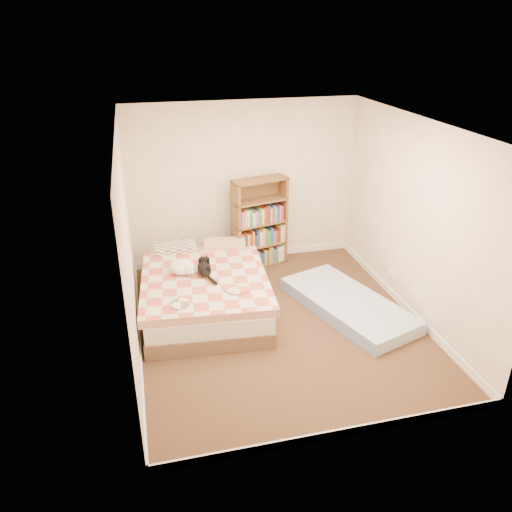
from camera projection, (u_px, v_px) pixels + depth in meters
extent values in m
cube|color=#46331E|center=(279.00, 323.00, 6.39)|extent=(3.50, 4.00, 0.01)
cube|color=white|center=(283.00, 126.00, 5.32)|extent=(3.50, 4.00, 0.01)
cube|color=white|center=(244.00, 184.00, 7.61)|extent=(3.50, 0.01, 2.50)
cube|color=white|center=(349.00, 325.00, 4.10)|extent=(3.50, 0.01, 2.50)
cube|color=white|center=(128.00, 248.00, 5.48)|extent=(0.01, 4.00, 2.50)
cube|color=white|center=(415.00, 221.00, 6.23)|extent=(0.01, 4.00, 2.50)
cube|color=white|center=(245.00, 255.00, 8.12)|extent=(3.50, 0.02, 0.10)
cube|color=white|center=(338.00, 433.00, 4.63)|extent=(3.50, 0.02, 0.10)
cube|color=white|center=(140.00, 339.00, 6.00)|extent=(0.02, 4.00, 0.10)
cube|color=white|center=(402.00, 303.00, 6.75)|extent=(0.02, 4.00, 0.10)
cube|color=white|center=(390.00, 274.00, 6.99)|extent=(0.03, 0.09, 0.13)
cube|color=brown|center=(205.00, 301.00, 6.72)|extent=(1.70, 2.30, 0.20)
cube|color=silver|center=(205.00, 287.00, 6.63)|extent=(1.67, 2.26, 0.22)
cube|color=#C45B48|center=(204.00, 276.00, 6.56)|extent=(1.75, 1.92, 0.11)
cube|color=#696159|center=(171.00, 251.00, 7.18)|extent=(0.63, 0.43, 0.16)
cube|color=#C45B48|center=(220.00, 247.00, 7.34)|extent=(0.63, 0.43, 0.16)
cube|color=brown|center=(234.00, 226.00, 7.55)|extent=(0.11, 0.28, 1.41)
cube|color=brown|center=(285.00, 221.00, 7.72)|extent=(0.11, 0.28, 1.41)
cube|color=brown|center=(258.00, 220.00, 7.75)|extent=(0.82, 0.22, 1.41)
cube|color=brown|center=(260.00, 263.00, 7.93)|extent=(0.89, 0.47, 0.03)
cube|color=brown|center=(260.00, 223.00, 7.63)|extent=(0.89, 0.47, 0.03)
cube|color=brown|center=(260.00, 180.00, 7.34)|extent=(0.89, 0.47, 0.03)
cube|color=#7D9AD1|center=(348.00, 305.00, 6.65)|extent=(1.42, 2.10, 0.17)
ellipsoid|color=black|center=(204.00, 269.00, 6.49)|extent=(0.23, 0.42, 0.13)
sphere|color=black|center=(202.00, 261.00, 6.67)|extent=(0.14, 0.14, 0.12)
cone|color=black|center=(199.00, 257.00, 6.67)|extent=(0.05, 0.05, 0.05)
cone|color=black|center=(204.00, 256.00, 6.69)|extent=(0.05, 0.05, 0.05)
cylinder|color=black|center=(215.00, 280.00, 6.30)|extent=(0.07, 0.23, 0.04)
ellipsoid|color=white|center=(182.00, 267.00, 6.50)|extent=(0.40, 0.43, 0.17)
sphere|color=white|center=(191.00, 268.00, 6.42)|extent=(0.17, 0.17, 0.14)
sphere|color=white|center=(195.00, 270.00, 6.40)|extent=(0.08, 0.08, 0.06)
sphere|color=white|center=(171.00, 267.00, 6.54)|extent=(0.09, 0.09, 0.08)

